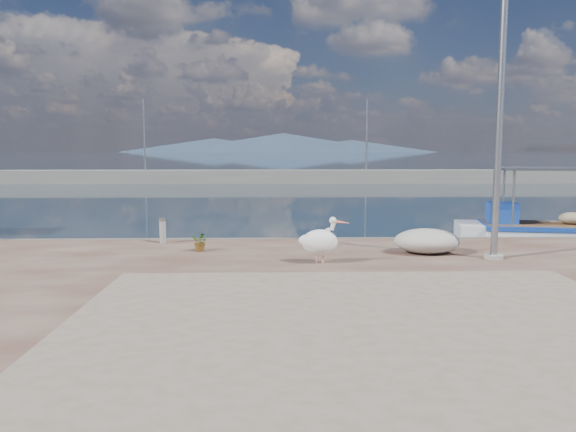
# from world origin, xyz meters

# --- Properties ---
(ground) EXTENTS (1400.00, 1400.00, 0.00)m
(ground) POSITION_xyz_m (0.00, 0.00, 0.00)
(ground) COLOR #162635
(ground) RESTS_ON ground
(quay_patch) EXTENTS (9.00, 7.00, 0.01)m
(quay_patch) POSITION_xyz_m (1.00, -3.00, 0.50)
(quay_patch) COLOR gray
(quay_patch) RESTS_ON quay
(breakwater) EXTENTS (120.00, 2.20, 7.50)m
(breakwater) POSITION_xyz_m (-0.00, 40.00, 0.60)
(breakwater) COLOR gray
(breakwater) RESTS_ON ground
(mountains) EXTENTS (370.00, 280.00, 22.00)m
(mountains) POSITION_xyz_m (4.39, 650.00, 9.51)
(mountains) COLOR #28384C
(mountains) RESTS_ON ground
(boat_right) EXTENTS (6.25, 3.06, 2.88)m
(boat_right) POSITION_xyz_m (8.71, 7.33, 0.23)
(boat_right) COLOR white
(boat_right) RESTS_ON ground
(pelican) EXTENTS (1.12, 0.63, 1.07)m
(pelican) POSITION_xyz_m (0.67, 1.45, 1.00)
(pelican) COLOR tan
(pelican) RESTS_ON quay
(lamp_post) EXTENTS (0.44, 0.96, 7.00)m
(lamp_post) POSITION_xyz_m (4.80, 1.93, 3.80)
(lamp_post) COLOR gray
(lamp_post) RESTS_ON quay
(bollard_near) EXTENTS (0.23, 0.23, 0.70)m
(bollard_near) POSITION_xyz_m (-3.43, 4.34, 0.88)
(bollard_near) COLOR gray
(bollard_near) RESTS_ON quay
(potted_plant) EXTENTS (0.54, 0.51, 0.49)m
(potted_plant) POSITION_xyz_m (-2.23, 3.06, 0.74)
(potted_plant) COLOR #33722D
(potted_plant) RESTS_ON quay
(net_pile_d) EXTENTS (1.63, 1.22, 0.61)m
(net_pile_d) POSITION_xyz_m (3.42, 2.65, 0.81)
(net_pile_d) COLOR beige
(net_pile_d) RESTS_ON quay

